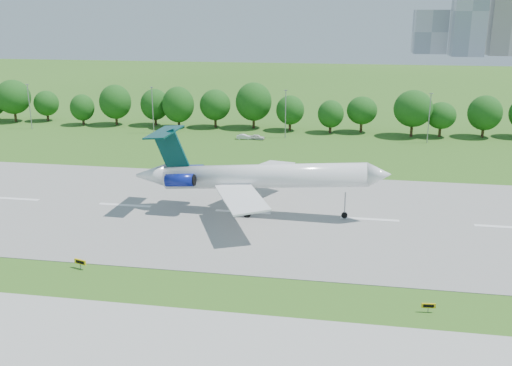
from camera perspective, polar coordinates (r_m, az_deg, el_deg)
name	(u,v)px	position (r m, az deg, el deg)	size (l,w,h in m)	color
ground	(374,296)	(67.29, 11.73, -10.98)	(600.00, 600.00, 0.00)	#295917
runway	(370,219)	(90.17, 11.29, -3.60)	(400.00, 45.00, 0.08)	gray
tree_line	(366,110)	(153.68, 10.90, 7.23)	(288.40, 8.40, 10.40)	#382314
light_poles	(356,115)	(143.76, 9.96, 6.69)	(175.90, 0.25, 12.19)	gray
skyline	(503,12)	(462.02, 23.50, 15.42)	(127.00, 52.00, 80.00)	#B2B2B7
airliner	(251,175)	(89.52, -0.52, 0.76)	(40.86, 29.75, 13.22)	white
taxi_sign_left	(80,262)	(75.22, -17.18, -7.55)	(1.73, 0.70, 1.23)	gray
taxi_sign_right	(428,306)	(64.98, 16.87, -11.67)	(1.51, 0.32, 1.06)	gray
service_vehicle_a	(244,137)	(144.09, -1.20, 4.65)	(1.32, 3.79, 1.25)	silver
service_vehicle_b	(257,137)	(143.66, 0.12, 4.62)	(1.52, 3.79, 1.29)	silver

